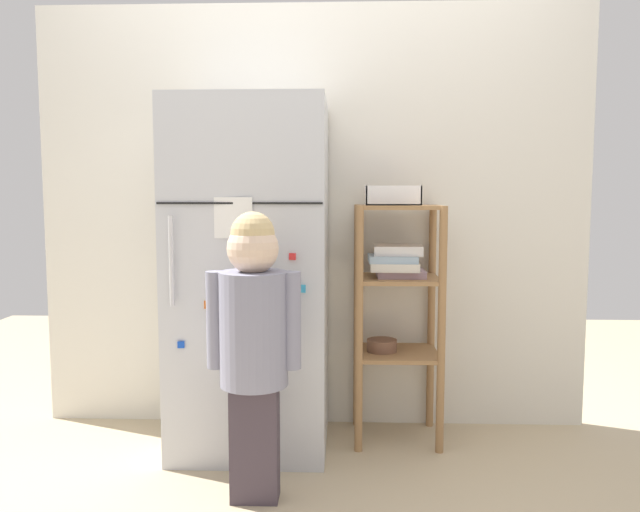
{
  "coord_description": "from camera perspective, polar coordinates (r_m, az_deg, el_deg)",
  "views": [
    {
      "loc": [
        0.15,
        -2.76,
        1.15
      ],
      "look_at": [
        0.05,
        0.02,
        0.88
      ],
      "focal_mm": 35.11,
      "sensor_mm": 36.0,
      "label": 1
    }
  ],
  "objects": [
    {
      "name": "kitchen_wall_back",
      "position": [
        3.1,
        -0.64,
        3.43
      ],
      "size": [
        2.69,
        0.03,
        2.06
      ],
      "primitive_type": "cube",
      "color": "silver",
      "rests_on": "ground"
    },
    {
      "name": "ground_plane",
      "position": [
        2.99,
        -0.94,
        -16.99
      ],
      "size": [
        6.0,
        6.0,
        0.0
      ],
      "primitive_type": "plane",
      "color": "tan"
    },
    {
      "name": "child_standing",
      "position": [
        2.34,
        -6.06,
        -6.54
      ],
      "size": [
        0.35,
        0.26,
        1.09
      ],
      "color": "#41363F",
      "rests_on": "ground"
    },
    {
      "name": "refrigerator",
      "position": [
        2.83,
        -6.34,
        -1.89
      ],
      "size": [
        0.68,
        0.6,
        1.56
      ],
      "color": "silver",
      "rests_on": "ground"
    },
    {
      "name": "fruit_bin",
      "position": [
        2.89,
        6.52,
        5.38
      ],
      "size": [
        0.25,
        0.18,
        0.09
      ],
      "color": "white",
      "rests_on": "pantry_shelf_unit"
    },
    {
      "name": "pantry_shelf_unit",
      "position": [
        2.92,
        6.96,
        -3.12
      ],
      "size": [
        0.4,
        0.36,
        1.1
      ],
      "color": "#9E7247",
      "rests_on": "ground"
    }
  ]
}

